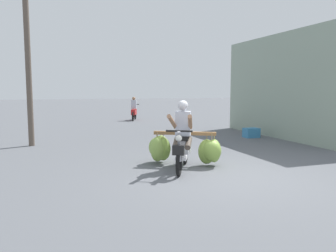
# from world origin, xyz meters

# --- Properties ---
(ground_plane) EXTENTS (120.00, 120.00, 0.00)m
(ground_plane) POSITION_xyz_m (0.00, 0.00, 0.00)
(ground_plane) COLOR #56595E
(motorbike_main_loaded) EXTENTS (1.73, 1.97, 1.58)m
(motorbike_main_loaded) POSITION_xyz_m (-0.55, 1.19, 0.47)
(motorbike_main_loaded) COLOR black
(motorbike_main_loaded) RESTS_ON ground
(motorbike_distant_ahead_left) EXTENTS (0.74, 1.55, 1.40)m
(motorbike_distant_ahead_left) POSITION_xyz_m (1.14, 13.29, 0.57)
(motorbike_distant_ahead_left) COLOR black
(motorbike_distant_ahead_left) RESTS_ON ground
(shopfront_building) EXTENTS (3.95, 6.52, 3.88)m
(shopfront_building) POSITION_xyz_m (6.48, 4.57, 1.94)
(shopfront_building) COLOR gray
(shopfront_building) RESTS_ON ground
(produce_crate) EXTENTS (0.56, 0.40, 0.36)m
(produce_crate) POSITION_xyz_m (3.71, 4.78, 0.18)
(produce_crate) COLOR teal
(produce_crate) RESTS_ON ground
(utility_pole) EXTENTS (0.18, 0.18, 6.04)m
(utility_pole) POSITION_xyz_m (-4.12, 5.50, 3.02)
(utility_pole) COLOR brown
(utility_pole) RESTS_ON ground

